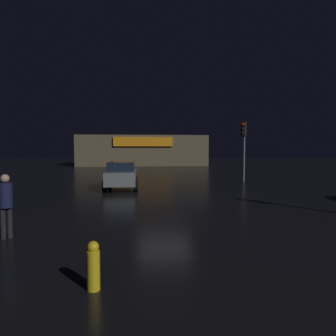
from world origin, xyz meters
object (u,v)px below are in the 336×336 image
object	(u,v)px
traffic_signal_main	(244,140)
fire_hydrant	(93,266)
store_building	(142,150)
car_near	(122,175)
pedestrian	(6,201)

from	to	relation	value
traffic_signal_main	fire_hydrant	xyz separation A→B (m)	(-8.50, -16.38, -2.57)
store_building	car_near	size ratio (longest dim) A/B	4.20
store_building	fire_hydrant	xyz separation A→B (m)	(-1.97, -39.93, -1.65)
traffic_signal_main	fire_hydrant	distance (m)	18.63
traffic_signal_main	car_near	distance (m)	9.36
traffic_signal_main	pedestrian	xyz separation A→B (m)	(-11.13, -13.09, -2.00)
store_building	car_near	xyz separation A→B (m)	(-1.97, -26.80, -1.25)
traffic_signal_main	store_building	bearing A→B (deg)	105.50
store_building	pedestrian	xyz separation A→B (m)	(-4.60, -36.64, -1.08)
traffic_signal_main	pedestrian	distance (m)	17.30
store_building	traffic_signal_main	xyz separation A→B (m)	(6.53, -23.55, 0.92)
car_near	fire_hydrant	world-z (taller)	car_near
traffic_signal_main	car_near	bearing A→B (deg)	-159.09
traffic_signal_main	car_near	xyz separation A→B (m)	(-8.51, -3.25, -2.17)
pedestrian	car_near	bearing A→B (deg)	75.08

